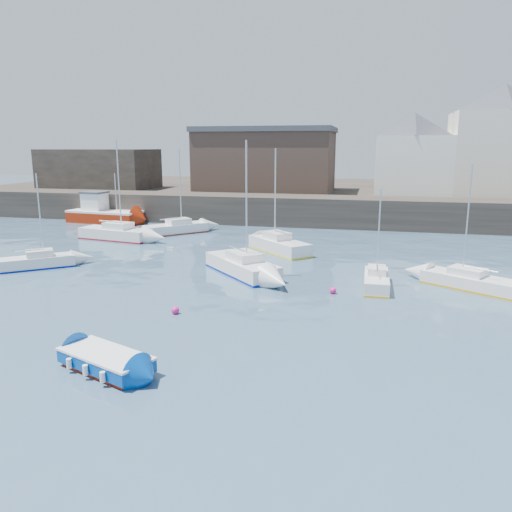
% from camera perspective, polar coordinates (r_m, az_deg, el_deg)
% --- Properties ---
extents(water, '(220.00, 220.00, 0.00)m').
position_cam_1_polar(water, '(20.53, -7.81, -11.19)').
color(water, '#2D4760').
rests_on(water, ground).
extents(quay_wall, '(90.00, 5.00, 3.00)m').
position_cam_1_polar(quay_wall, '(53.38, 5.66, 5.19)').
color(quay_wall, '#28231E').
rests_on(quay_wall, ground).
extents(land_strip, '(90.00, 32.00, 2.80)m').
position_cam_1_polar(land_strip, '(71.17, 7.61, 6.87)').
color(land_strip, '#28231E').
rests_on(land_strip, ground).
extents(bldg_east_a, '(13.36, 13.36, 11.80)m').
position_cam_1_polar(bldg_east_a, '(60.93, 26.18, 11.79)').
color(bldg_east_a, beige).
rests_on(bldg_east_a, land_strip).
extents(bldg_east_d, '(11.14, 11.14, 8.95)m').
position_cam_1_polar(bldg_east_d, '(59.16, 17.48, 11.09)').
color(bldg_east_d, white).
rests_on(bldg_east_d, land_strip).
extents(warehouse, '(16.40, 10.40, 7.60)m').
position_cam_1_polar(warehouse, '(61.89, 1.16, 10.99)').
color(warehouse, '#3D2D26').
rests_on(warehouse, land_strip).
extents(bldg_west, '(14.00, 8.00, 5.00)m').
position_cam_1_polar(bldg_west, '(69.05, -17.45, 9.49)').
color(bldg_west, '#353028').
rests_on(bldg_west, land_strip).
extents(blue_dinghy, '(4.14, 2.94, 0.72)m').
position_cam_1_polar(blue_dinghy, '(19.72, -16.79, -11.37)').
color(blue_dinghy, maroon).
rests_on(blue_dinghy, ground).
extents(fishing_boat, '(8.41, 3.88, 5.39)m').
position_cam_1_polar(fishing_boat, '(57.27, -17.09, 4.73)').
color(fishing_boat, maroon).
rests_on(fishing_boat, ground).
extents(sailboat_a, '(4.79, 4.38, 6.42)m').
position_cam_1_polar(sailboat_a, '(37.35, -23.76, -0.58)').
color(sailboat_a, white).
rests_on(sailboat_a, ground).
extents(sailboat_b, '(6.13, 6.28, 8.56)m').
position_cam_1_polar(sailboat_b, '(32.54, -1.60, -1.12)').
color(sailboat_b, white).
rests_on(sailboat_b, ground).
extents(sailboat_c, '(1.44, 4.41, 5.79)m').
position_cam_1_polar(sailboat_c, '(30.35, 13.60, -2.70)').
color(sailboat_c, white).
rests_on(sailboat_c, ground).
extents(sailboat_d, '(5.73, 4.57, 7.21)m').
position_cam_1_polar(sailboat_d, '(31.90, 23.34, -2.66)').
color(sailboat_d, white).
rests_on(sailboat_d, ground).
extents(sailboat_e, '(7.04, 3.32, 8.71)m').
position_cam_1_polar(sailboat_e, '(46.33, -15.70, 2.51)').
color(sailboat_e, white).
rests_on(sailboat_e, ground).
extents(sailboat_f, '(5.76, 5.79, 8.04)m').
position_cam_1_polar(sailboat_f, '(39.42, 2.62, 1.28)').
color(sailboat_f, white).
rests_on(sailboat_f, ground).
extents(sailboat_h, '(5.63, 5.83, 7.91)m').
position_cam_1_polar(sailboat_h, '(48.37, -9.11, 3.16)').
color(sailboat_h, white).
rests_on(sailboat_h, ground).
extents(buoy_near, '(0.39, 0.39, 0.39)m').
position_cam_1_polar(buoy_near, '(25.40, -9.20, -6.53)').
color(buoy_near, '#D91A77').
rests_on(buoy_near, ground).
extents(buoy_mid, '(0.38, 0.38, 0.38)m').
position_cam_1_polar(buoy_mid, '(28.75, 8.78, -4.26)').
color(buoy_mid, '#D91A77').
rests_on(buoy_mid, ground).
extents(buoy_far, '(0.42, 0.42, 0.42)m').
position_cam_1_polar(buoy_far, '(38.28, -4.00, 0.06)').
color(buoy_far, '#D91A77').
rests_on(buoy_far, ground).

